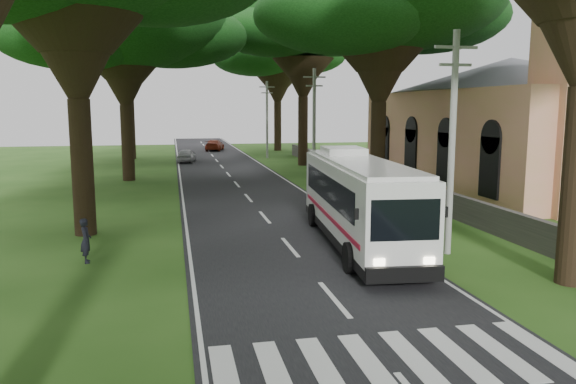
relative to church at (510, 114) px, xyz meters
name	(u,v)px	position (x,y,z in m)	size (l,w,h in m)	color
ground	(357,327)	(-17.86, -21.55, -4.91)	(140.00, 140.00, 0.00)	#284E16
road	(239,187)	(-17.86, 3.45, -4.90)	(8.00, 120.00, 0.04)	black
crosswalk	(387,363)	(-17.86, -23.55, -4.91)	(8.00, 3.00, 0.01)	silver
property_wall	(370,176)	(-8.86, 2.45, -4.31)	(0.35, 50.00, 1.20)	#383533
church	(510,114)	(0.00, 0.00, 0.00)	(14.00, 24.00, 11.60)	tan
pole_near	(452,140)	(-12.36, -15.55, -0.73)	(1.60, 0.24, 8.00)	gray
pole_mid	(314,124)	(-12.36, 4.45, -0.73)	(1.60, 0.24, 8.00)	gray
pole_far	(267,118)	(-12.36, 24.45, -0.73)	(1.60, 0.24, 8.00)	gray
tree_l_midb	(123,25)	(-25.36, 8.45, 6.16)	(15.06, 15.06, 14.36)	black
tree_l_far	(127,40)	(-26.36, 26.45, 7.18)	(13.46, 13.46, 15.12)	black
tree_r_mida	(381,4)	(-9.86, -1.55, 6.45)	(14.31, 14.31, 14.52)	black
tree_r_midb	(303,23)	(-10.36, 16.45, 7.89)	(14.71, 14.71, 16.06)	black
tree_r_far	(277,50)	(-9.36, 34.45, 7.21)	(14.76, 14.76, 15.37)	black
coach_bus	(358,199)	(-15.16, -13.52, -3.12)	(3.38, 11.47, 3.33)	silver
distant_car_a	(186,155)	(-20.86, 21.33, -4.22)	(1.55, 3.86, 1.31)	#B1B0B5
distant_car_c	(215,145)	(-17.06, 35.74, -4.22)	(1.86, 4.57, 1.33)	maroon
pedestrian	(86,241)	(-25.19, -14.14, -4.13)	(0.57, 0.37, 1.56)	black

